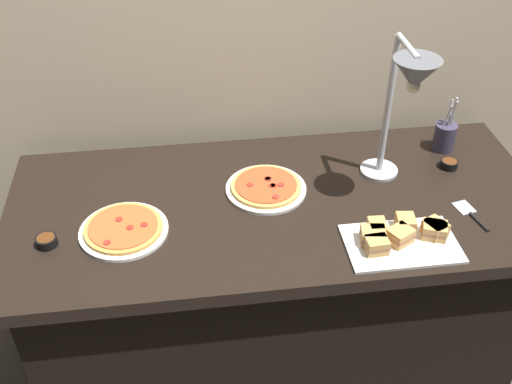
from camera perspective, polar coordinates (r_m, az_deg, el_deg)
The scene contains 11 objects.
ground_plane at distance 2.69m, azimuth 1.68°, elevation -13.72°, with size 8.00×8.00×0.00m, color #4C443D.
back_wall at distance 2.37m, azimuth 0.26°, elevation 15.10°, with size 4.40×0.04×2.40m, color #C6B593.
buffet_table at distance 2.41m, azimuth 1.84°, elevation -7.93°, with size 1.90×0.84×0.76m.
heat_lamp at distance 2.01m, azimuth 14.01°, elevation 9.48°, with size 0.15×0.33×0.55m.
pizza_plate_front at distance 2.20m, azimuth 0.93°, elevation 0.42°, with size 0.29×0.29×0.03m.
pizza_plate_center at distance 2.07m, azimuth -12.21°, elevation -3.41°, with size 0.29×0.29×0.03m.
sandwich_platter at distance 2.03m, azimuth 13.34°, elevation -4.04°, with size 0.36×0.23×0.06m.
sauce_cup_near at distance 2.08m, azimuth -18.91°, elevation -4.31°, with size 0.07×0.07×0.03m.
sauce_cup_far at distance 2.43m, azimuth 17.52°, elevation 2.53°, with size 0.07×0.07×0.03m.
utensil_holder at distance 2.51m, azimuth 17.15°, elevation 5.01°, with size 0.08×0.08×0.23m.
serving_spatula at distance 2.22m, azimuth 19.38°, elevation -1.98°, with size 0.07×0.17×0.01m.
Camera 1 is at (-0.30, -1.67, 2.09)m, focal length 43.00 mm.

